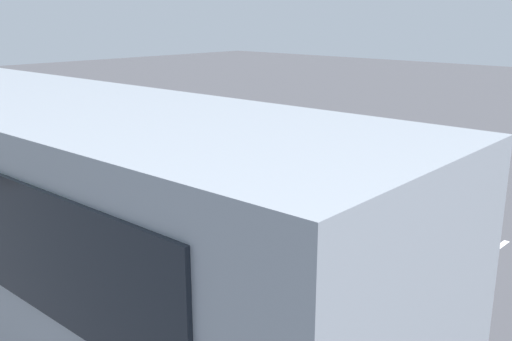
# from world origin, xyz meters

# --- Properties ---
(ground_plane) EXTENTS (80.00, 80.00, 0.00)m
(ground_plane) POSITION_xyz_m (0.00, 0.00, 0.00)
(ground_plane) COLOR #424247
(tour_bus) EXTENTS (10.46, 2.83, 3.25)m
(tour_bus) POSITION_xyz_m (-1.36, 5.30, 1.65)
(tour_bus) COLOR #8C939E
(tour_bus) RESTS_ON ground_plane
(spectator_far_left) EXTENTS (0.57, 0.32, 1.74)m
(spectator_far_left) POSITION_xyz_m (-3.29, 2.12, 1.04)
(spectator_far_left) COLOR #473823
(spectator_far_left) RESTS_ON ground_plane
(spectator_left) EXTENTS (0.58, 0.34, 1.68)m
(spectator_left) POSITION_xyz_m (-2.00, 2.23, 1.00)
(spectator_left) COLOR #473823
(spectator_left) RESTS_ON ground_plane
(spectator_centre) EXTENTS (0.58, 0.35, 1.76)m
(spectator_centre) POSITION_xyz_m (-0.66, 2.33, 1.05)
(spectator_centre) COLOR black
(spectator_centre) RESTS_ON ground_plane
(spectator_right) EXTENTS (0.57, 0.32, 1.78)m
(spectator_right) POSITION_xyz_m (0.65, 2.17, 1.06)
(spectator_right) COLOR black
(spectator_right) RESTS_ON ground_plane
(parked_motorcycle_silver) EXTENTS (2.04, 0.64, 0.99)m
(parked_motorcycle_silver) POSITION_xyz_m (1.69, 3.07, 0.48)
(parked_motorcycle_silver) COLOR black
(parked_motorcycle_silver) RESTS_ON ground_plane
(stunt_motorcycle) EXTENTS (1.84, 1.19, 1.68)m
(stunt_motorcycle) POSITION_xyz_m (1.70, -2.32, 1.00)
(stunt_motorcycle) COLOR black
(stunt_motorcycle) RESTS_ON ground_plane
(traffic_cone) EXTENTS (0.34, 0.34, 0.63)m
(traffic_cone) POSITION_xyz_m (-0.15, -1.45, 0.30)
(traffic_cone) COLOR orange
(traffic_cone) RESTS_ON ground_plane
(bay_line_a) EXTENTS (0.12, 4.40, 0.01)m
(bay_line_a) POSITION_xyz_m (-4.57, -0.08, 0.00)
(bay_line_a) COLOR white
(bay_line_a) RESTS_ON ground_plane
(bay_line_b) EXTENTS (0.12, 4.70, 0.01)m
(bay_line_b) POSITION_xyz_m (-2.00, -0.08, 0.00)
(bay_line_b) COLOR white
(bay_line_b) RESTS_ON ground_plane
(bay_line_c) EXTENTS (0.12, 4.43, 0.01)m
(bay_line_c) POSITION_xyz_m (0.58, -0.08, 0.00)
(bay_line_c) COLOR white
(bay_line_c) RESTS_ON ground_plane
(bay_line_d) EXTENTS (0.12, 4.80, 0.01)m
(bay_line_d) POSITION_xyz_m (3.16, -0.08, 0.00)
(bay_line_d) COLOR white
(bay_line_d) RESTS_ON ground_plane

